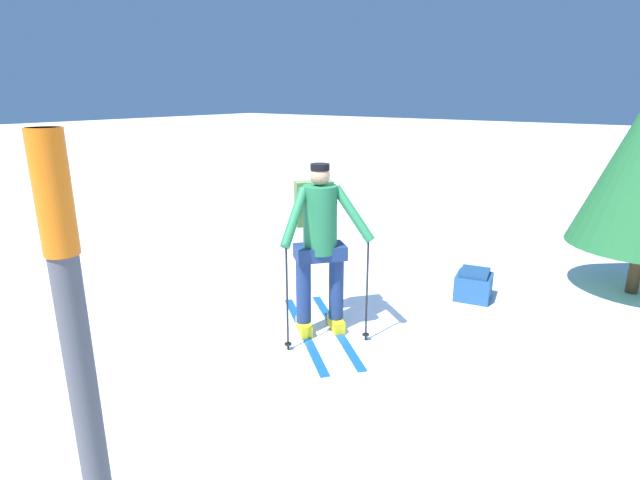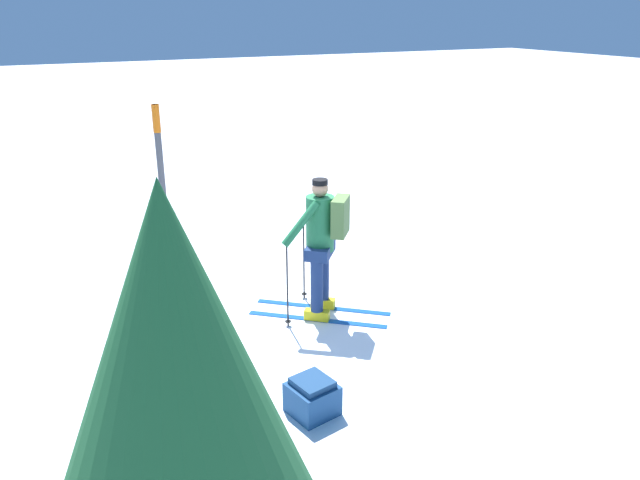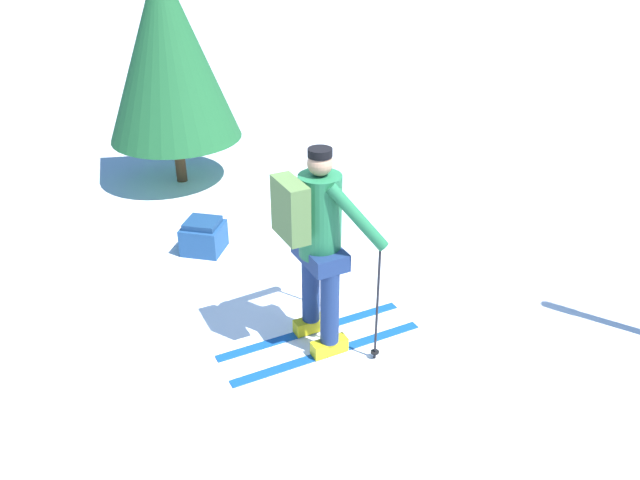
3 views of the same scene
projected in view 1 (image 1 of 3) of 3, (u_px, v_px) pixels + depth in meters
The scene contains 4 objects.
ground_plane at pixel (335, 340), 4.92m from camera, with size 80.00×80.00×0.00m, color white.
skier at pixel (319, 238), 4.86m from camera, with size 1.59×1.41×1.71m.
dropped_backpack at pixel (474, 285), 5.88m from camera, with size 0.47×0.47×0.36m.
trail_marker at pixel (85, 399), 1.78m from camera, with size 0.11×0.11×2.25m.
Camera 1 is at (-2.52, 3.65, 2.35)m, focal length 28.00 mm.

